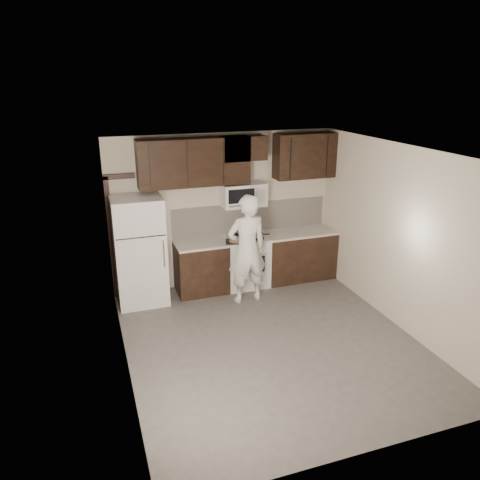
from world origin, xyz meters
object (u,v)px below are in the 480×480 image
refrigerator (140,251)px  microwave (243,195)px  stove (245,261)px  person (247,249)px

refrigerator → microwave: bearing=5.1°
stove → refrigerator: size_ratio=0.52×
stove → person: bearing=-107.4°
stove → microwave: (-0.00, 0.12, 1.19)m
stove → microwave: bearing=90.1°
stove → refrigerator: bearing=-178.5°
stove → person: size_ratio=0.51×
microwave → refrigerator: 2.00m
stove → microwave: microwave is taller
refrigerator → person: bearing=-18.1°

